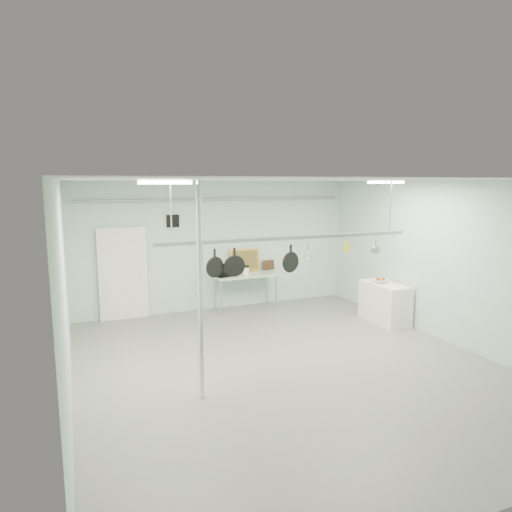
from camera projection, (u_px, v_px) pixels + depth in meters
name	position (u px, v px, depth m)	size (l,w,h in m)	color
floor	(287.00, 365.00, 7.97)	(8.00, 8.00, 0.00)	gray
ceiling	(289.00, 180.00, 7.45)	(7.00, 8.00, 0.02)	silver
back_wall	(217.00, 246.00, 11.35)	(7.00, 0.02, 3.20)	#A8CABA
right_wall	(447.00, 262.00, 9.02)	(0.02, 8.00, 3.20)	#A8CABA
door	(123.00, 275.00, 10.53)	(1.10, 0.10, 2.20)	silver
wall_vent	(173.00, 221.00, 10.82)	(0.30, 0.04, 0.30)	black
conduit_pipe	(218.00, 199.00, 11.09)	(0.07, 0.07, 6.60)	gray
chrome_pole	(200.00, 293.00, 6.52)	(0.08, 0.08, 3.20)	silver
prep_table	(245.00, 277.00, 11.34)	(1.60, 0.70, 0.91)	#A6C4AF
side_cabinet	(385.00, 303.00, 10.35)	(0.60, 1.20, 0.90)	white
pot_rack	(291.00, 236.00, 7.96)	(4.80, 0.06, 1.00)	#B7B7BC
light_panel_left	(165.00, 182.00, 5.90)	(0.65, 0.30, 0.05)	white
light_panel_right	(386.00, 182.00, 8.91)	(0.65, 0.30, 0.05)	white
microwave	(225.00, 270.00, 11.06)	(0.50, 0.34, 0.28)	black
coffee_canister	(246.00, 271.00, 11.16)	(0.17, 0.17, 0.20)	white
painting_large	(245.00, 260.00, 11.60)	(0.78, 0.05, 0.58)	gold
painting_small	(268.00, 265.00, 11.87)	(0.30, 0.04, 0.25)	#301E10
fruit_bowl	(380.00, 281.00, 10.36)	(0.35, 0.35, 0.09)	silver
skillet_left	(215.00, 263.00, 7.49)	(0.35, 0.06, 0.48)	black
skillet_mid	(234.00, 262.00, 7.62)	(0.36, 0.06, 0.48)	black
skillet_right	(291.00, 259.00, 8.02)	(0.37, 0.06, 0.51)	black
whisk	(308.00, 252.00, 8.13)	(0.15, 0.15, 0.30)	silver
grater	(347.00, 247.00, 8.43)	(0.09, 0.02, 0.23)	gold
saucepan	(375.00, 247.00, 8.67)	(0.15, 0.10, 0.28)	#B3B3B8
fruit_cluster	(380.00, 279.00, 10.36)	(0.24, 0.24, 0.09)	#A21C0F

